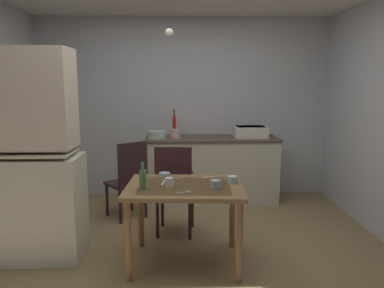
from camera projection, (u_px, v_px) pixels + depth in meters
The scene contains 22 objects.
ground_plane at pixel (185, 253), 3.69m from camera, with size 5.08×5.08×0.00m, color olive.
wall_back at pixel (183, 108), 5.49m from camera, with size 4.18×0.10×2.51m, color silver.
hutch_cabinet at pixel (21, 163), 3.46m from camera, with size 1.07×0.50×1.92m.
counter_cabinet at pixel (211, 169), 5.26m from camera, with size 1.80×0.64×0.88m.
sink_basin at pixel (250, 132), 5.20m from camera, with size 0.44×0.34×0.15m.
hand_pump at pixel (174, 125), 5.20m from camera, with size 0.05×0.27×0.39m.
mixing_bowl_counter at pixel (157, 135), 5.12m from camera, with size 0.23×0.23×0.09m, color #ADD1C1.
stoneware_crock at pixel (175, 133), 5.16m from camera, with size 0.14×0.14×0.11m, color beige.
dining_table at pixel (185, 196), 3.40m from camera, with size 1.06×0.84×0.72m.
chair_far_side at pixel (175, 189), 4.03m from camera, with size 0.44×0.44×0.98m.
chair_by_counter at pixel (129, 179), 4.54m from camera, with size 0.56×0.56×0.94m.
serving_bowl_wide at pixel (164, 175), 3.69m from camera, with size 0.11×0.11×0.04m, color #9EB2C6.
mug_dark at pixel (216, 184), 3.29m from camera, with size 0.08×0.08×0.07m, color #9EB2C6.
teacup_cream at pixel (169, 182), 3.35m from camera, with size 0.07×0.07×0.08m, color white.
mug_tall at pixel (143, 180), 3.45m from camera, with size 0.06×0.06×0.06m, color beige.
teacup_mint at pixel (232, 180), 3.45m from camera, with size 0.09×0.09×0.07m, color #ADD1C1.
glass_bottle at pixel (143, 178), 3.27m from camera, with size 0.06×0.06×0.23m.
table_knife at pixel (163, 182), 3.47m from camera, with size 0.19×0.02×0.01m, color silver.
teaspoon_near_bowl at pixel (209, 177), 3.66m from camera, with size 0.13×0.02×0.01m, color beige.
teaspoon_by_cup at pixel (181, 177), 3.65m from camera, with size 0.13×0.02×0.01m, color beige.
serving_spoon at pixel (183, 192), 3.16m from camera, with size 0.13×0.02×0.01m, color beige.
pendant_bulb at pixel (169, 33), 3.68m from camera, with size 0.08×0.08×0.08m, color #F9EFCC.
Camera 1 is at (-0.03, -3.47, 1.63)m, focal length 35.81 mm.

